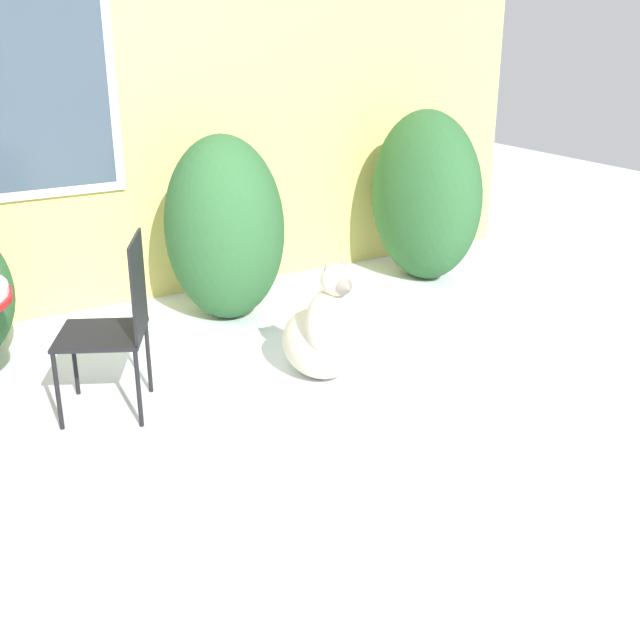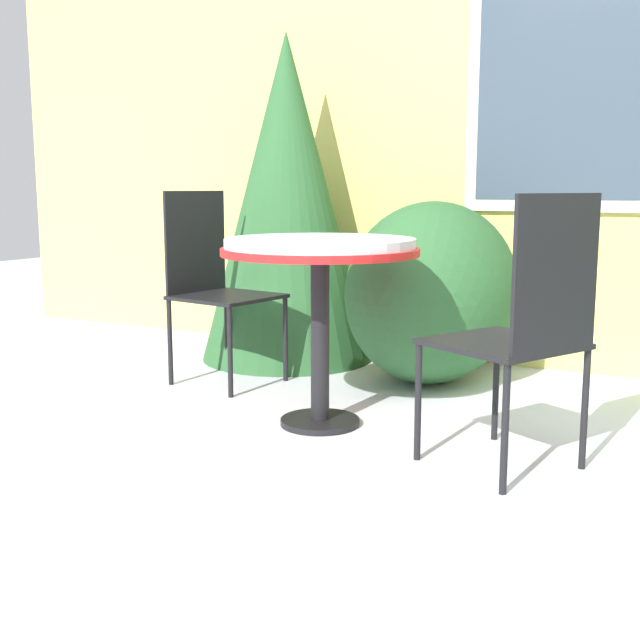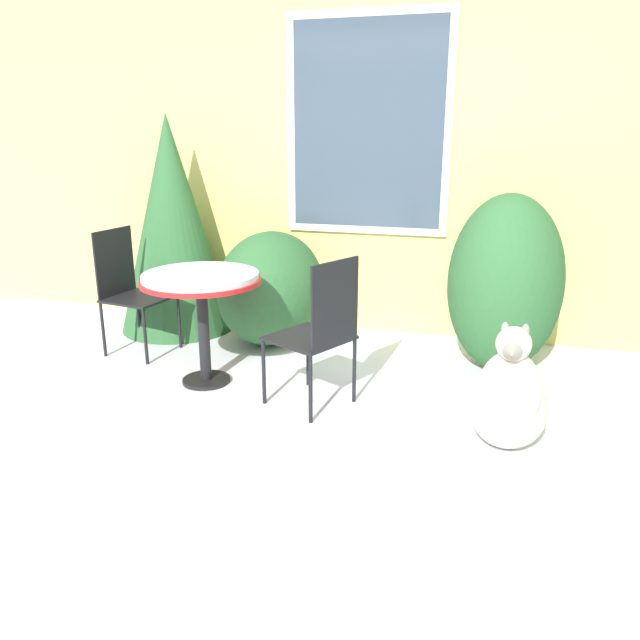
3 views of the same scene
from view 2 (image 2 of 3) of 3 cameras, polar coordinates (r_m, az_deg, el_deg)
name	(u,v)px [view 2 (image 2 of 3)]	position (r m, az deg, el deg)	size (l,w,h in m)	color
ground_plane	(463,529)	(2.40, 10.17, -14.42)	(16.00, 16.00, 0.00)	silver
house_wall	(613,65)	(4.39, 20.14, 16.67)	(8.00, 0.10, 3.10)	#E5D16B
shrub_left	(433,292)	(4.01, 8.01, 1.95)	(0.81, 1.09, 0.90)	#2D6033
evergreen_bush	(287,199)	(4.50, -2.36, 8.58)	(0.97, 0.97, 1.80)	#2D6033
patio_table	(320,265)	(3.20, 0.00, 3.96)	(0.79, 0.79, 0.77)	black
patio_chair_near_table	(214,280)	(4.01, -7.52, 2.85)	(0.50, 0.50, 0.95)	black
patio_chair_far_side	(523,325)	(2.76, 14.24, -0.34)	(0.59, 0.59, 0.95)	black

